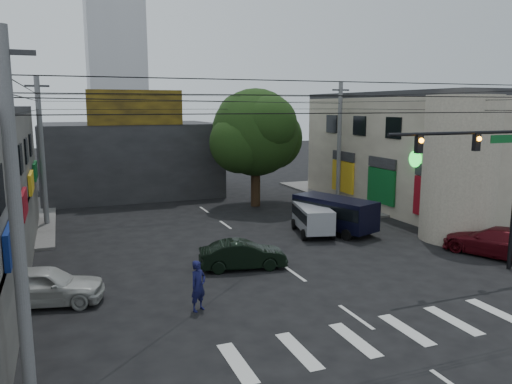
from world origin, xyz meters
TOP-DOWN VIEW (x-y plane):
  - ground at (0.00, 0.00)m, footprint 160.00×160.00m
  - sidewalk_far_right at (18.00, 18.00)m, footprint 16.00×16.00m
  - building_right at (18.00, 13.00)m, footprint 14.00×18.00m
  - corner_column at (11.00, 4.00)m, footprint 4.00×4.00m
  - building_far at (-4.00, 26.00)m, footprint 14.00×10.00m
  - billboard at (-4.00, 21.10)m, footprint 7.00×0.30m
  - tower_distant at (0.00, 70.00)m, footprint 9.00×9.00m
  - street_tree at (4.00, 17.00)m, footprint 6.40×6.40m
  - traffic_gantry at (7.82, -1.00)m, footprint 7.10×0.35m
  - utility_pole_near_left at (-10.50, -4.50)m, footprint 0.32×0.32m
  - utility_pole_far_left at (-10.50, 16.00)m, footprint 0.32×0.32m
  - utility_pole_far_right at (10.50, 16.00)m, footprint 0.32×0.32m
  - dark_sedan at (-1.91, 3.53)m, footprint 2.81×4.47m
  - white_compact at (-10.32, 2.29)m, footprint 3.69×5.14m
  - maroon_sedan at (10.50, 0.72)m, footprint 5.67×6.60m
  - silver_minivan at (4.04, 7.95)m, footprint 4.62×3.39m
  - navy_van at (5.48, 7.95)m, footprint 6.37×5.19m
  - traffic_officer at (-5.05, -0.38)m, footprint 1.09×1.06m

SIDE VIEW (x-z plane):
  - ground at x=0.00m, z-range 0.00..0.00m
  - sidewalk_far_right at x=18.00m, z-range 0.00..0.15m
  - dark_sedan at x=-1.91m, z-range 0.00..1.31m
  - white_compact at x=-10.32m, z-range 0.00..1.49m
  - maroon_sedan at x=10.50m, z-range 0.00..1.49m
  - silver_minivan at x=4.04m, z-range 0.00..1.67m
  - traffic_officer at x=-5.05m, z-range 0.00..1.89m
  - navy_van at x=5.48m, z-range 0.00..2.05m
  - building_far at x=-4.00m, z-range 0.00..6.00m
  - building_right at x=18.00m, z-range 0.00..8.00m
  - corner_column at x=11.00m, z-range 0.00..8.00m
  - utility_pole_near_left at x=-10.50m, z-range 0.00..9.20m
  - utility_pole_far_left at x=-10.50m, z-range 0.00..9.20m
  - utility_pole_far_right at x=10.50m, z-range 0.00..9.20m
  - traffic_gantry at x=7.82m, z-range 1.23..8.43m
  - street_tree at x=4.00m, z-range 1.12..9.82m
  - billboard at x=-4.00m, z-range 6.00..8.60m
  - tower_distant at x=0.00m, z-range 0.00..44.00m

